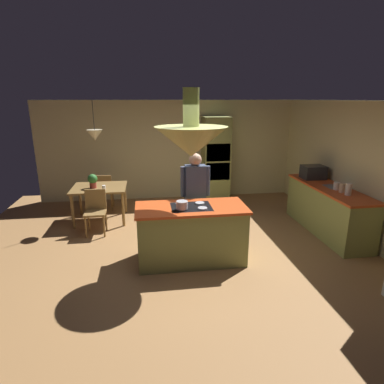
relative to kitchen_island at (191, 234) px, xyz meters
The scene contains 19 objects.
ground 0.51m from the kitchen_island, 90.00° to the left, with size 8.16×8.16×0.00m, color #9E7042.
wall_back 3.74m from the kitchen_island, 90.00° to the left, with size 6.80×0.10×2.55m, color beige.
wall_right 3.40m from the kitchen_island, 10.46° to the left, with size 0.10×7.20×2.55m, color beige.
kitchen_island is the anchor object (origin of this frame).
counter_run_right 2.95m from the kitchen_island, 15.72° to the left, with size 0.73×2.31×0.93m.
oven_tower 3.48m from the kitchen_island, 71.26° to the left, with size 0.66×0.62×2.15m.
dining_table 2.71m from the kitchen_island, 128.99° to the left, with size 1.13×0.95×0.76m.
person_at_island 0.86m from the kitchen_island, 75.94° to the left, with size 0.53×0.22×1.67m.
range_hood 1.52m from the kitchen_island, 90.00° to the right, with size 1.10×1.10×1.00m.
pendant_light_over_table 3.04m from the kitchen_island, 128.99° to the left, with size 0.32×0.32×0.82m.
chair_facing_island 2.21m from the kitchen_island, 140.42° to the left, with size 0.40×0.40×0.87m.
chair_by_back_wall 3.27m from the kitchen_island, 121.31° to the left, with size 0.40×0.40×0.87m.
potted_plant_on_table 2.75m from the kitchen_island, 131.84° to the left, with size 0.20×0.20×0.30m.
cup_on_table 2.46m from the kitchen_island, 130.15° to the left, with size 0.07×0.07×0.09m, color white.
canister_flour 2.91m from the kitchen_island, ahead, with size 0.11×0.11×0.21m, color silver.
canister_sugar 2.92m from the kitchen_island, ahead, with size 0.11×0.11×0.17m, color #E0B78C.
canister_tea 2.95m from the kitchen_island, 11.78° to the left, with size 0.11×0.11×0.15m, color silver.
microwave_on_counter 3.26m from the kitchen_island, 27.55° to the left, with size 0.46×0.36×0.28m, color #232326.
cooking_pot_on_cooktop 0.58m from the kitchen_island, 140.91° to the right, with size 0.18×0.18×0.12m, color #B2B2B7.
Camera 1 is at (-0.68, -4.99, 2.58)m, focal length 30.15 mm.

